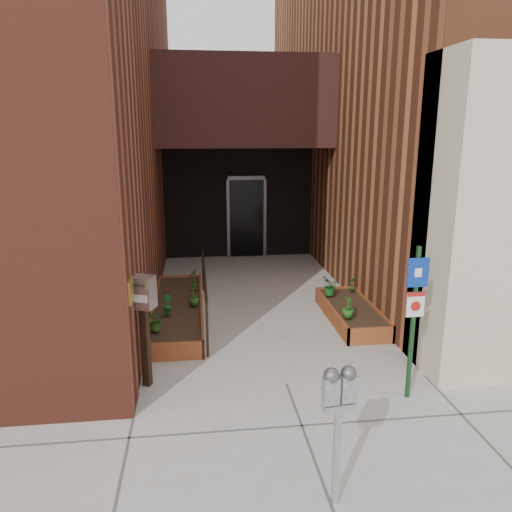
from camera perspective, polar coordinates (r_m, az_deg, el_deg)
name	(u,v)px	position (r m, az deg, el deg)	size (l,w,h in m)	color
ground	(287,384)	(7.09, 3.51, -14.43)	(80.00, 80.00, 0.00)	#9E9991
architecture	(232,63)	(13.14, -2.79, 21.14)	(20.00, 14.60, 10.00)	maroon
planter_left	(178,311)	(9.41, -8.89, -6.26)	(0.90, 3.60, 0.30)	brown
planter_right	(351,313)	(9.35, 10.80, -6.46)	(0.80, 2.20, 0.30)	brown
handrail	(204,279)	(9.16, -5.92, -2.67)	(0.04, 3.34, 0.90)	black
parking_meter	(339,399)	(4.66, 9.46, -15.86)	(0.32, 0.16, 1.39)	#9F9FA2
sign_post	(415,307)	(6.56, 17.68, -5.62)	(0.28, 0.07, 2.03)	#143919
payment_dropbox	(143,308)	(6.77, -12.76, -5.80)	(0.37, 0.33, 1.56)	black
shrub_left_a	(156,320)	(8.12, -11.37, -7.20)	(0.31, 0.31, 0.34)	#265317
shrub_left_b	(167,305)	(8.79, -10.15, -5.49)	(0.18, 0.18, 0.33)	#1A5D1F
shrub_left_c	(194,295)	(9.14, -7.12, -4.50)	(0.20, 0.20, 0.36)	#244E16
shrub_left_d	(194,279)	(10.03, -7.13, -2.66)	(0.21, 0.21, 0.41)	#255117
shrub_right_a	(348,307)	(8.62, 10.52, -5.78)	(0.20, 0.20, 0.37)	#265F1B
shrub_right_b	(352,284)	(10.01, 10.95, -3.19)	(0.15, 0.15, 0.29)	#18561D
shrub_right_c	(330,286)	(9.68, 8.48, -3.43)	(0.34, 0.34, 0.37)	#19581E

